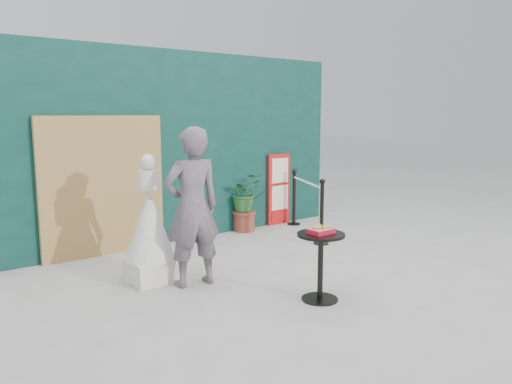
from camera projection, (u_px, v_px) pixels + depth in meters
The scene contains 10 objects.
ground at pixel (319, 289), 5.82m from camera, with size 60.00×60.00×0.00m, color #ADAAA5.
back_wall at pixel (182, 147), 8.04m from camera, with size 6.00×0.30×3.00m, color #0A3028.
bamboo_fence at pixel (104, 186), 7.10m from camera, with size 1.80×0.08×2.00m, color tan.
woman at pixel (192, 207), 5.83m from camera, with size 0.69×0.45×1.88m, color slate.
menu_board at pixel (279, 189), 9.17m from camera, with size 0.50×0.07×1.30m.
statue at pixel (150, 230), 6.00m from camera, with size 0.61×0.61×1.56m.
cafe_table at pixel (321, 256), 5.40m from camera, with size 0.52×0.52×0.75m.
food_basket at pixel (321, 230), 5.36m from camera, with size 0.26×0.19×0.11m.
planter at pixel (244, 198), 8.62m from camera, with size 0.60×0.52×1.01m.
stanchion_barrier at pixel (307, 205), 8.46m from camera, with size 0.84×1.54×1.03m.
Camera 1 is at (-4.01, -3.94, 2.02)m, focal length 35.00 mm.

